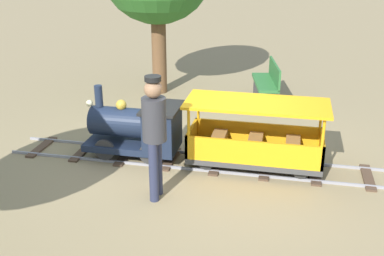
% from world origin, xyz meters
% --- Properties ---
extents(ground_plane, '(60.00, 60.00, 0.00)m').
position_xyz_m(ground_plane, '(0.00, 0.00, 0.00)').
color(ground_plane, '#8C7A56').
extents(track, '(0.78, 5.70, 0.04)m').
position_xyz_m(track, '(0.00, 0.14, 0.02)').
color(track, gray).
rests_on(track, ground_plane).
extents(locomotive, '(0.74, 1.45, 1.07)m').
position_xyz_m(locomotive, '(0.00, 0.99, 0.48)').
color(locomotive, '#192338').
rests_on(locomotive, ground_plane).
extents(passenger_car, '(0.84, 2.00, 0.97)m').
position_xyz_m(passenger_car, '(0.00, -0.76, 0.42)').
color(passenger_car, '#3F3F3F').
rests_on(passenger_car, ground_plane).
extents(conductor_person, '(0.30, 0.30, 1.62)m').
position_xyz_m(conductor_person, '(-1.10, 0.40, 0.96)').
color(conductor_person, '#282D47').
rests_on(conductor_person, ground_plane).
extents(park_bench, '(1.35, 0.64, 0.82)m').
position_xyz_m(park_bench, '(3.06, -0.74, 0.42)').
color(park_bench, '#2D6B33').
rests_on(park_bench, ground_plane).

